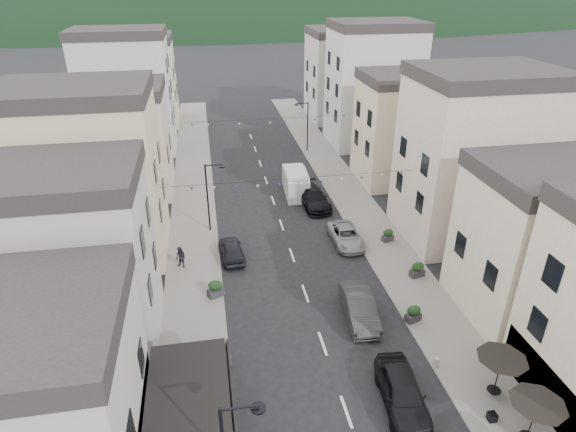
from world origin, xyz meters
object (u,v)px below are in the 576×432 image
parked_car_b (359,307)px  pedestrian_a (215,360)px  pedestrian_b (181,258)px  parked_car_c (346,236)px  parked_car_d (314,198)px  parked_car_e (232,250)px  parked_car_a (402,392)px  delivery_van (296,182)px

parked_car_b → pedestrian_a: bearing=-156.5°
pedestrian_b → parked_car_c: bearing=43.0°
parked_car_c → pedestrian_b: 13.03m
parked_car_d → parked_car_e: (-8.16, -7.82, -0.11)m
parked_car_d → pedestrian_b: size_ratio=3.34×
parked_car_a → pedestrian_a: (-9.16, 3.73, 0.08)m
delivery_van → parked_car_a: bearing=-85.9°
parked_car_b → pedestrian_a: 9.63m
parked_car_c → delivery_van: 10.35m
parked_car_a → pedestrian_b: size_ratio=2.96×
parked_car_e → pedestrian_a: size_ratio=2.57×
parked_car_e → pedestrian_b: bearing=7.7°
parked_car_c → parked_car_e: bearing=-176.8°
pedestrian_a → delivery_van: bearing=76.1°
parked_car_a → parked_car_c: parked_car_a is taller
pedestrian_b → pedestrian_a: bearing=-42.9°
pedestrian_a → parked_car_b: bearing=26.5°
pedestrian_b → parked_car_e: bearing=49.4°
parked_car_a → parked_car_b: parked_car_a is taller
parked_car_b → delivery_van: size_ratio=0.94×
parked_car_a → parked_car_d: 23.28m
parked_car_d → pedestrian_b: pedestrian_b is taller
parked_car_a → parked_car_e: 17.15m
parked_car_e → pedestrian_b: pedestrian_b is taller
parked_car_b → parked_car_d: parked_car_b is taller
parked_car_c → parked_car_d: size_ratio=0.85×
parked_car_a → parked_car_c: bearing=89.5°
parked_car_a → pedestrian_b: bearing=133.2°
parked_car_c → parked_car_a: bearing=-96.9°
parked_car_b → parked_car_d: bearing=91.7°
parked_car_a → parked_car_b: 6.89m
parked_car_b → pedestrian_a: (-9.10, -3.16, 0.11)m
parked_car_c → pedestrian_a: (-10.90, -12.34, 0.26)m
parked_car_a → parked_car_b: size_ratio=1.00×
delivery_van → pedestrian_a: bearing=-108.1°
parked_car_e → pedestrian_a: (-1.70, -11.71, 0.22)m
parked_car_d → delivery_van: size_ratio=1.06×
parked_car_d → parked_car_e: parked_car_d is taller
parked_car_d → pedestrian_b: bearing=-147.6°
parked_car_a → delivery_van: size_ratio=0.94×
delivery_van → parked_car_c: bearing=-74.7°
parked_car_b → delivery_van: delivery_van is taller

